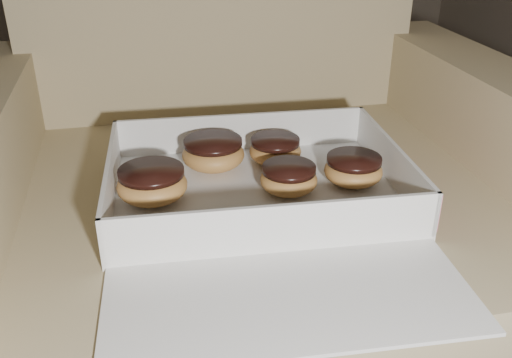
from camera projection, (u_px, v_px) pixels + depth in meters
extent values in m
cube|color=tan|center=(254.00, 287.00, 1.02)|extent=(0.76, 0.76, 0.44)
cube|color=tan|center=(1.00, 284.00, 0.90)|extent=(0.13, 0.76, 0.59)
cube|color=tan|center=(471.00, 226.00, 1.06)|extent=(0.13, 0.76, 0.59)
cube|color=white|center=(256.00, 193.00, 0.85)|extent=(0.44, 0.34, 0.01)
cube|color=white|center=(242.00, 132.00, 0.98)|extent=(0.42, 0.03, 0.06)
cube|color=white|center=(276.00, 228.00, 0.70)|extent=(0.42, 0.03, 0.06)
cube|color=white|center=(111.00, 182.00, 0.81)|extent=(0.02, 0.32, 0.06)
cube|color=white|center=(392.00, 162.00, 0.87)|extent=(0.02, 0.32, 0.06)
cube|color=#E95D7F|center=(395.00, 162.00, 0.87)|extent=(0.02, 0.31, 0.05)
cube|color=white|center=(290.00, 299.00, 0.64)|extent=(0.43, 0.20, 0.01)
ellipsoid|color=#CC8347|center=(275.00, 151.00, 0.93)|extent=(0.09, 0.09, 0.04)
cylinder|color=black|center=(275.00, 141.00, 0.92)|extent=(0.08, 0.08, 0.01)
ellipsoid|color=#CC8347|center=(152.00, 185.00, 0.82)|extent=(0.10, 0.10, 0.05)
cylinder|color=black|center=(151.00, 172.00, 0.81)|extent=(0.09, 0.09, 0.01)
ellipsoid|color=#CC8347|center=(289.00, 180.00, 0.84)|extent=(0.09, 0.09, 0.04)
cylinder|color=black|center=(289.00, 169.00, 0.83)|extent=(0.08, 0.08, 0.01)
ellipsoid|color=#CC8347|center=(213.00, 154.00, 0.91)|extent=(0.10, 0.10, 0.05)
cylinder|color=black|center=(213.00, 142.00, 0.90)|extent=(0.09, 0.09, 0.01)
ellipsoid|color=#CC8347|center=(353.00, 171.00, 0.86)|extent=(0.09, 0.09, 0.04)
cylinder|color=black|center=(354.00, 160.00, 0.86)|extent=(0.08, 0.08, 0.01)
ellipsoid|color=black|center=(308.00, 191.00, 0.85)|extent=(0.01, 0.01, 0.00)
ellipsoid|color=black|center=(173.00, 221.00, 0.77)|extent=(0.01, 0.01, 0.00)
ellipsoid|color=black|center=(186.00, 231.00, 0.75)|extent=(0.01, 0.01, 0.00)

